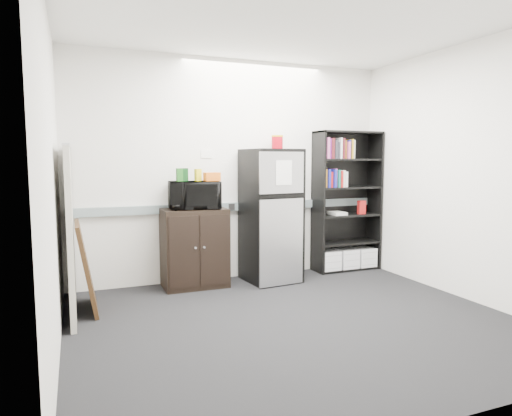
# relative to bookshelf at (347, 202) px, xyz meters

# --- Properties ---
(floor) EXTENTS (4.00, 4.00, 0.00)m
(floor) POSITION_rel_bookshelf_xyz_m (-1.53, -1.57, -0.91)
(floor) COLOR black
(floor) RESTS_ON ground
(wall_back) EXTENTS (4.00, 0.02, 2.70)m
(wall_back) POSITION_rel_bookshelf_xyz_m (-1.53, 0.18, 0.44)
(wall_back) COLOR white
(wall_back) RESTS_ON floor
(wall_right) EXTENTS (0.02, 3.50, 2.70)m
(wall_right) POSITION_rel_bookshelf_xyz_m (0.47, -1.57, 0.44)
(wall_right) COLOR white
(wall_right) RESTS_ON floor
(wall_left) EXTENTS (0.02, 3.50, 2.70)m
(wall_left) POSITION_rel_bookshelf_xyz_m (-3.53, -1.57, 0.44)
(wall_left) COLOR white
(wall_left) RESTS_ON floor
(ceiling) EXTENTS (4.00, 3.50, 0.02)m
(ceiling) POSITION_rel_bookshelf_xyz_m (-1.53, -1.57, 1.79)
(ceiling) COLOR white
(ceiling) RESTS_ON wall_back
(electrical_raceway) EXTENTS (3.92, 0.05, 0.10)m
(electrical_raceway) POSITION_rel_bookshelf_xyz_m (-1.53, 0.15, -0.01)
(electrical_raceway) COLOR gray
(electrical_raceway) RESTS_ON wall_back
(wall_note) EXTENTS (0.14, 0.00, 0.10)m
(wall_note) POSITION_rel_bookshelf_xyz_m (-1.88, 0.18, 0.64)
(wall_note) COLOR white
(wall_note) RESTS_ON wall_back
(bookshelf) EXTENTS (0.90, 0.34, 1.85)m
(bookshelf) POSITION_rel_bookshelf_xyz_m (0.00, 0.00, 0.00)
(bookshelf) COLOR black
(bookshelf) RESTS_ON floor
(cubicle_partition) EXTENTS (0.06, 1.30, 1.62)m
(cubicle_partition) POSITION_rel_bookshelf_xyz_m (-3.43, -0.49, -0.10)
(cubicle_partition) COLOR #A6A293
(cubicle_partition) RESTS_ON floor
(cabinet) EXTENTS (0.73, 0.49, 0.92)m
(cabinet) POSITION_rel_bookshelf_xyz_m (-2.10, -0.06, -0.45)
(cabinet) COLOR black
(cabinet) RESTS_ON floor
(microwave) EXTENTS (0.61, 0.45, 0.32)m
(microwave) POSITION_rel_bookshelf_xyz_m (-2.10, -0.08, 0.16)
(microwave) COLOR black
(microwave) RESTS_ON cabinet
(snack_box_a) EXTENTS (0.08, 0.06, 0.15)m
(snack_box_a) POSITION_rel_bookshelf_xyz_m (-2.26, -0.05, 0.40)
(snack_box_a) COLOR #1B5317
(snack_box_a) RESTS_ON microwave
(snack_box_b) EXTENTS (0.08, 0.06, 0.15)m
(snack_box_b) POSITION_rel_bookshelf_xyz_m (-2.20, -0.05, 0.40)
(snack_box_b) COLOR #0D3912
(snack_box_b) RESTS_ON microwave
(snack_box_c) EXTENTS (0.08, 0.07, 0.14)m
(snack_box_c) POSITION_rel_bookshelf_xyz_m (-2.04, -0.05, 0.39)
(snack_box_c) COLOR gold
(snack_box_c) RESTS_ON microwave
(snack_bag) EXTENTS (0.19, 0.12, 0.10)m
(snack_bag) POSITION_rel_bookshelf_xyz_m (-1.89, -0.10, 0.37)
(snack_bag) COLOR orange
(snack_bag) RESTS_ON microwave
(refrigerator) EXTENTS (0.66, 0.69, 1.61)m
(refrigerator) POSITION_rel_bookshelf_xyz_m (-1.17, -0.14, -0.11)
(refrigerator) COLOR black
(refrigerator) RESTS_ON floor
(coffee_can) EXTENTS (0.14, 0.14, 0.19)m
(coffee_can) POSITION_rel_bookshelf_xyz_m (-1.03, -0.02, 0.79)
(coffee_can) COLOR #A60715
(coffee_can) RESTS_ON refrigerator
(framed_poster) EXTENTS (0.18, 0.69, 0.88)m
(framed_poster) POSITION_rel_bookshelf_xyz_m (-3.30, -0.51, -0.47)
(framed_poster) COLOR black
(framed_poster) RESTS_ON floor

